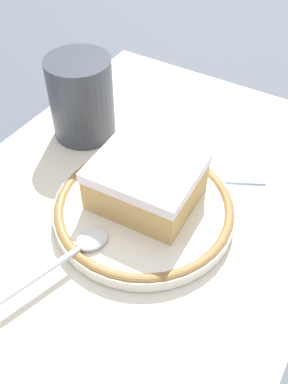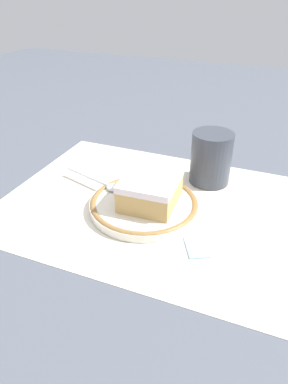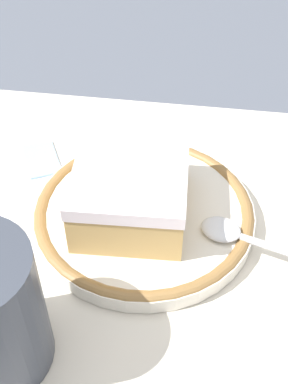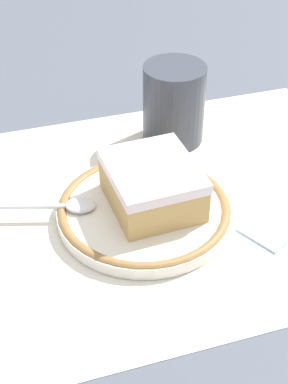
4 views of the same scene
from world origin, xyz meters
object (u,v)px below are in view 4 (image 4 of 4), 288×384
(spoon, at_px, (58,206))
(sugar_packet, at_px, (264,233))
(cake_slice, at_px, (152,185))
(plate, at_px, (144,210))
(cup, at_px, (174,108))
(napkin, at_px, (277,177))

(spoon, bearing_deg, sugar_packet, -24.18)
(cake_slice, height_order, spoon, cake_slice)
(spoon, bearing_deg, cake_slice, -11.81)
(plate, height_order, cake_slice, cake_slice)
(cup, distance_m, napkin, 0.15)
(plate, xyz_separation_m, sugar_packet, (0.11, -0.06, -0.01))
(spoon, xyz_separation_m, cup, (0.17, 0.11, 0.03))
(plate, distance_m, cup, 0.16)
(plate, bearing_deg, sugar_packet, -30.41)
(napkin, bearing_deg, spoon, 179.19)
(plate, height_order, napkin, plate)
(cup, xyz_separation_m, sugar_packet, (0.03, -0.20, -0.04))
(sugar_packet, bearing_deg, cup, 98.21)
(sugar_packet, bearing_deg, spoon, 155.82)
(sugar_packet, bearing_deg, napkin, 54.93)
(cup, height_order, napkin, cup)
(napkin, distance_m, sugar_packet, 0.10)
(cup, bearing_deg, spoon, -146.16)
(plate, height_order, sugar_packet, plate)
(cake_slice, relative_size, spoon, 0.77)
(plate, distance_m, spoon, 0.09)
(spoon, bearing_deg, napkin, -0.81)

